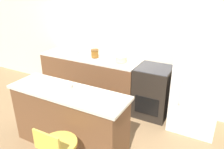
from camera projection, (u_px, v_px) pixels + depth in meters
name	position (u px, v px, depth m)	size (l,w,h in m)	color
ground_plane	(95.00, 108.00, 4.30)	(14.00, 14.00, 0.00)	#8E704C
wall_back	(111.00, 36.00, 4.34)	(8.00, 0.06, 2.60)	beige
back_counter	(90.00, 78.00, 4.52)	(2.07, 0.61, 0.92)	brown
kitchen_island	(70.00, 119.00, 3.14)	(1.74, 0.56, 0.91)	brown
oven_range	(153.00, 91.00, 3.94)	(0.60, 0.62, 0.92)	black
refrigerator	(200.00, 76.00, 3.41)	(0.72, 0.72, 1.85)	silver
kettle	(74.00, 50.00, 4.48)	(0.18, 0.18, 0.19)	silver
mixing_bowl	(121.00, 59.00, 4.02)	(0.22, 0.22, 0.10)	#C1B28E
canister_jar	(95.00, 53.00, 4.25)	(0.16, 0.16, 0.16)	brown
fruit_bowl	(62.00, 86.00, 3.03)	(0.27, 0.27, 0.06)	white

